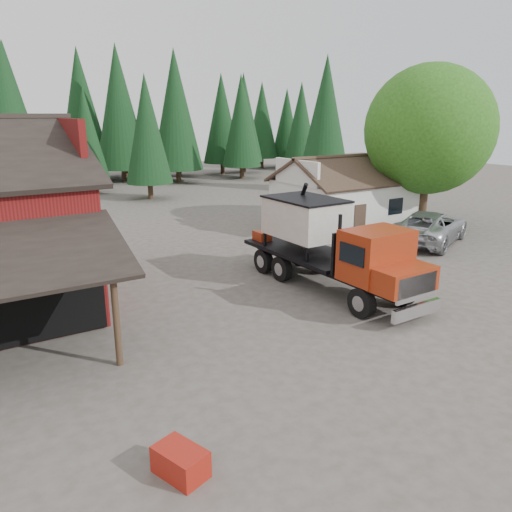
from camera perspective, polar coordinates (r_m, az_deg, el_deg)
ground at (r=16.34m, az=6.47°, el=-10.18°), size 120.00×120.00×0.00m
farmhouse at (r=33.48m, az=10.12°, el=6.26°), size 8.60×6.42×4.65m
deciduous_tree at (r=33.90m, az=19.19°, el=12.98°), size 8.00×8.00×10.20m
conifer_backdrop at (r=54.62m, az=-22.40°, el=7.24°), size 76.00×16.00×16.00m
near_pine_b at (r=44.11m, az=-12.36°, el=13.95°), size 3.96×3.96×10.40m
near_pine_c at (r=48.74m, az=7.95°, el=15.50°), size 4.84×4.84×12.40m
near_pine_d at (r=45.65m, az=-26.56°, el=14.64°), size 5.28×5.28×13.40m
feed_truck at (r=21.00m, az=8.34°, el=1.48°), size 2.88×9.41×4.23m
silver_car at (r=30.27m, az=19.22°, el=3.15°), size 7.27×5.40×1.84m
equip_box at (r=11.17m, az=-8.63°, el=-22.24°), size 1.01×1.26×0.60m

